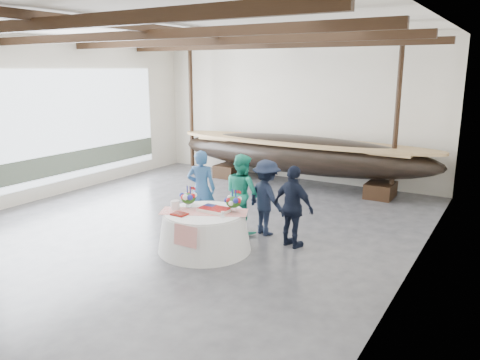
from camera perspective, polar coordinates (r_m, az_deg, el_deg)
The scene contains 14 objects.
floor at distance 11.01m, azimuth -6.81°, elevation -5.82°, with size 10.00×12.00×0.01m, color #3D3D42.
wall_back at distance 15.62m, azimuth 6.67°, elevation 8.35°, with size 10.00×0.02×4.50m, color silver.
wall_left at distance 14.12m, azimuth -23.47°, elevation 6.80°, with size 0.02×12.00×4.50m, color silver.
wall_right at distance 8.41m, azimuth 20.82°, elevation 3.21°, with size 0.02×12.00×4.50m, color silver.
ceiling at distance 10.44m, azimuth -7.53°, elevation 18.20°, with size 10.00×12.00×0.01m, color white.
pavilion_structure at distance 11.09m, azimuth -4.61°, elevation 15.41°, with size 9.80×11.76×4.50m.
open_bay at distance 14.73m, azimuth -20.04°, elevation 5.66°, with size 0.03×7.00×3.20m.
longboat_display at distance 14.65m, azimuth 7.20°, elevation 3.16°, with size 8.57×1.71×1.61m.
banquet_table at distance 9.57m, azimuth -4.35°, elevation -6.20°, with size 1.89×1.89×0.81m.
tabletop_items at distance 9.52m, azimuth -4.04°, elevation -2.79°, with size 1.81×1.26×0.40m.
guest_woman_blue at distance 10.87m, azimuth -4.73°, elevation -1.06°, with size 0.66×0.43×1.80m, color navy.
guest_woman_teal at distance 10.47m, azimuth 0.27°, elevation -1.63°, with size 0.87×0.68×1.79m, color #1E9F80.
guest_man_left at distance 10.33m, azimuth 3.23°, elevation -2.15°, with size 1.09×0.63×1.69m, color black.
guest_man_right at distance 9.64m, azimuth 6.51°, elevation -3.28°, with size 1.00×0.42×1.71m, color black.
Camera 1 is at (6.44, -8.17, 3.62)m, focal length 35.00 mm.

